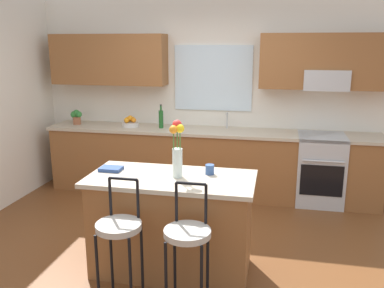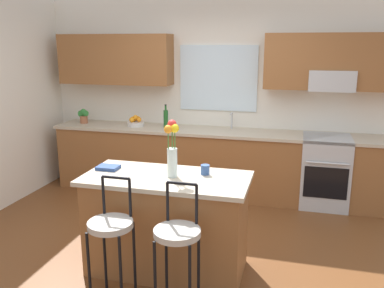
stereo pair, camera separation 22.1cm
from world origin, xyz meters
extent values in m
plane|color=brown|center=(0.00, 0.00, 0.00)|extent=(14.00, 14.00, 0.00)
cube|color=silver|center=(0.00, 2.06, 1.35)|extent=(5.60, 0.12, 2.70)
cube|color=brown|center=(-1.47, 1.83, 1.85)|extent=(1.65, 0.34, 0.70)
cube|color=brown|center=(1.47, 1.83, 1.85)|extent=(1.65, 0.34, 0.70)
cube|color=silver|center=(0.00, 1.99, 1.60)|extent=(1.09, 0.03, 0.90)
cube|color=#B7BABC|center=(1.49, 1.80, 1.62)|extent=(0.56, 0.36, 0.26)
cube|color=brown|center=(0.00, 1.70, 0.44)|extent=(4.50, 0.60, 0.88)
cube|color=#BCAD93|center=(0.00, 1.70, 0.90)|extent=(4.56, 0.64, 0.04)
cube|color=#B7BABC|center=(0.23, 1.70, 0.85)|extent=(0.54, 0.38, 0.11)
cylinder|color=#B7BABC|center=(0.23, 1.86, 1.03)|extent=(0.02, 0.02, 0.22)
cylinder|color=#B7BABC|center=(0.23, 1.80, 1.14)|extent=(0.02, 0.12, 0.02)
cube|color=#B7BABC|center=(1.49, 1.68, 0.46)|extent=(0.60, 0.60, 0.92)
cube|color=black|center=(1.49, 1.38, 0.40)|extent=(0.52, 0.02, 0.40)
cylinder|color=#B7BABC|center=(1.49, 1.35, 0.66)|extent=(0.50, 0.02, 0.02)
cube|color=brown|center=(0.00, -0.35, 0.44)|extent=(1.41, 0.64, 0.88)
cube|color=#BCAD93|center=(0.00, -0.35, 0.90)|extent=(1.49, 0.72, 0.04)
cylinder|color=black|center=(-0.41, -1.07, 0.33)|extent=(0.02, 0.02, 0.66)
cylinder|color=black|center=(-0.14, -1.07, 0.33)|extent=(0.02, 0.02, 0.66)
cylinder|color=black|center=(-0.41, -0.80, 0.33)|extent=(0.02, 0.02, 0.66)
cylinder|color=black|center=(-0.14, -0.80, 0.33)|extent=(0.02, 0.02, 0.66)
cylinder|color=#B2ADA3|center=(-0.27, -0.94, 0.69)|extent=(0.36, 0.36, 0.05)
cylinder|color=black|center=(-0.39, -0.80, 0.87)|extent=(0.02, 0.02, 0.32)
cylinder|color=black|center=(-0.16, -0.80, 0.87)|extent=(0.02, 0.02, 0.32)
cylinder|color=black|center=(-0.27, -0.80, 1.03)|extent=(0.23, 0.02, 0.02)
cylinder|color=black|center=(0.14, -1.07, 0.33)|extent=(0.02, 0.02, 0.66)
cylinder|color=black|center=(0.41, -1.07, 0.33)|extent=(0.02, 0.02, 0.66)
cylinder|color=black|center=(0.14, -0.80, 0.33)|extent=(0.02, 0.02, 0.66)
cylinder|color=black|center=(0.41, -0.80, 0.33)|extent=(0.02, 0.02, 0.66)
cylinder|color=#B2ADA3|center=(0.28, -0.94, 0.69)|extent=(0.36, 0.36, 0.05)
cylinder|color=black|center=(0.16, -0.80, 0.87)|extent=(0.02, 0.02, 0.32)
cylinder|color=black|center=(0.39, -0.80, 0.87)|extent=(0.02, 0.02, 0.32)
cylinder|color=black|center=(0.28, -0.80, 1.03)|extent=(0.23, 0.02, 0.02)
cylinder|color=silver|center=(0.06, -0.35, 1.05)|extent=(0.09, 0.09, 0.26)
cylinder|color=#3D722D|center=(0.08, -0.35, 1.18)|extent=(0.01, 0.01, 0.36)
sphere|color=yellow|center=(0.08, -0.35, 1.36)|extent=(0.08, 0.08, 0.08)
cylinder|color=#3D722D|center=(0.05, -0.32, 1.19)|extent=(0.01, 0.01, 0.39)
sphere|color=red|center=(0.05, -0.32, 1.39)|extent=(0.08, 0.08, 0.08)
cylinder|color=#3D722D|center=(0.03, -0.38, 1.18)|extent=(0.01, 0.01, 0.36)
sphere|color=orange|center=(0.03, -0.38, 1.36)|extent=(0.07, 0.07, 0.07)
cylinder|color=#33518C|center=(0.32, -0.22, 0.97)|extent=(0.08, 0.08, 0.09)
cube|color=navy|center=(-0.60, -0.29, 0.94)|extent=(0.20, 0.15, 0.03)
cylinder|color=silver|center=(-1.14, 1.70, 0.95)|extent=(0.24, 0.24, 0.06)
sphere|color=orange|center=(-1.08, 1.70, 1.01)|extent=(0.07, 0.07, 0.07)
sphere|color=orange|center=(-1.12, 1.75, 1.01)|extent=(0.08, 0.08, 0.08)
sphere|color=orange|center=(-1.18, 1.73, 1.01)|extent=(0.08, 0.08, 0.08)
sphere|color=orange|center=(-1.18, 1.67, 1.01)|extent=(0.07, 0.07, 0.07)
sphere|color=orange|center=(-1.14, 1.70, 1.04)|extent=(0.07, 0.07, 0.07)
cylinder|color=#1E5923|center=(-0.68, 1.70, 1.04)|extent=(0.06, 0.06, 0.25)
cylinder|color=#1E5923|center=(-0.68, 1.70, 1.20)|extent=(0.03, 0.03, 0.07)
cylinder|color=black|center=(-0.68, 1.70, 1.24)|extent=(0.03, 0.03, 0.02)
cylinder|color=#9E5B3D|center=(-1.96, 1.70, 0.98)|extent=(0.11, 0.11, 0.11)
sphere|color=#2D7A33|center=(-1.96, 1.70, 1.09)|extent=(0.09, 0.09, 0.09)
sphere|color=#2D7A33|center=(-2.00, 1.71, 1.06)|extent=(0.11, 0.11, 0.11)
sphere|color=#2D7A33|center=(-1.92, 1.69, 1.07)|extent=(0.09, 0.09, 0.09)
camera|label=1|loc=(0.89, -3.68, 2.07)|focal=37.98mm
camera|label=2|loc=(1.10, -3.62, 2.07)|focal=37.98mm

